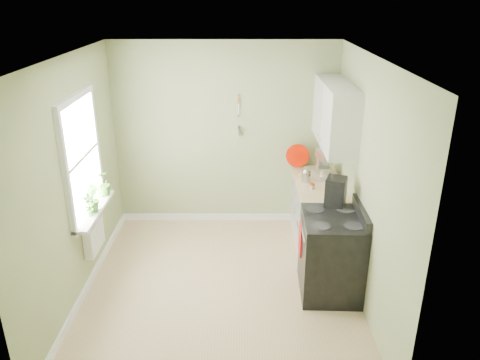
{
  "coord_description": "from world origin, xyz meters",
  "views": [
    {
      "loc": [
        0.25,
        -4.71,
        3.32
      ],
      "look_at": [
        0.22,
        0.55,
        1.17
      ],
      "focal_mm": 35.0,
      "sensor_mm": 36.0,
      "label": 1
    }
  ],
  "objects_px": {
    "stove": "(331,255)",
    "coffee_maker": "(335,194)",
    "stand_mixer": "(324,165)",
    "kettle": "(305,176)"
  },
  "relations": [
    {
      "from": "stand_mixer",
      "to": "kettle",
      "type": "relative_size",
      "value": 2.29
    },
    {
      "from": "coffee_maker",
      "to": "kettle",
      "type": "bearing_deg",
      "value": 106.11
    },
    {
      "from": "stove",
      "to": "stand_mixer",
      "type": "bearing_deg",
      "value": 86.25
    },
    {
      "from": "stand_mixer",
      "to": "kettle",
      "type": "height_order",
      "value": "stand_mixer"
    },
    {
      "from": "stand_mixer",
      "to": "coffee_maker",
      "type": "relative_size",
      "value": 1.07
    },
    {
      "from": "stove",
      "to": "coffee_maker",
      "type": "xyz_separation_m",
      "value": [
        0.06,
        0.34,
        0.61
      ]
    },
    {
      "from": "stove",
      "to": "kettle",
      "type": "distance_m",
      "value": 1.3
    },
    {
      "from": "kettle",
      "to": "coffee_maker",
      "type": "distance_m",
      "value": 0.87
    },
    {
      "from": "stove",
      "to": "coffee_maker",
      "type": "height_order",
      "value": "coffee_maker"
    },
    {
      "from": "stand_mixer",
      "to": "kettle",
      "type": "distance_m",
      "value": 0.32
    }
  ]
}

